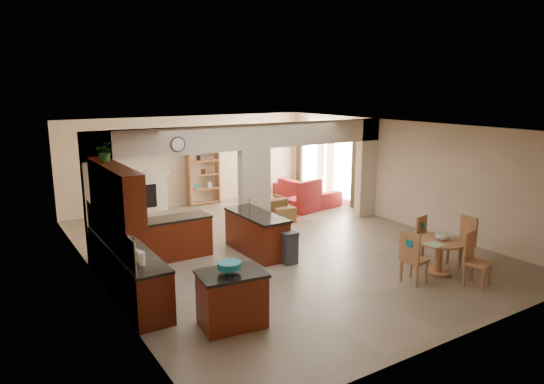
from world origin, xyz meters
TOP-DOWN VIEW (x-y plane):
  - floor at (0.00, 0.00)m, footprint 10.00×10.00m
  - ceiling at (0.00, 0.00)m, footprint 10.00×10.00m
  - wall_back at (0.00, 5.00)m, footprint 8.00×0.00m
  - wall_front at (0.00, -5.00)m, footprint 8.00×0.00m
  - wall_left at (-4.00, 0.00)m, footprint 0.00×10.00m
  - wall_right at (4.00, 0.00)m, footprint 0.00×10.00m
  - partition_left_pier at (-3.70, 1.00)m, footprint 0.60×0.25m
  - partition_center_pier at (0.00, 1.00)m, footprint 0.80×0.25m
  - partition_right_pier at (3.70, 1.00)m, footprint 0.60×0.25m
  - partition_header at (0.00, 1.00)m, footprint 8.00×0.25m
  - kitchen_counter at (-3.26, -0.25)m, footprint 2.52×3.29m
  - upper_cabinets at (-3.82, -0.80)m, footprint 0.35×2.40m
  - peninsula at (-0.60, -0.11)m, footprint 0.70×1.85m
  - wall_clock at (-2.00, 0.85)m, footprint 0.34×0.03m
  - rug at (1.20, 2.10)m, footprint 1.60×1.30m
  - fireplace at (-1.60, 4.83)m, footprint 1.60×0.35m
  - shelving_unit at (0.35, 4.82)m, footprint 1.00×0.32m
  - window_a at (3.97, 2.30)m, footprint 0.02×0.90m
  - window_b at (3.97, 4.00)m, footprint 0.02×0.90m
  - glazed_door at (3.97, 3.15)m, footprint 0.02×0.70m
  - drape_a_left at (3.93, 1.70)m, footprint 0.10×0.28m
  - drape_a_right at (3.93, 2.90)m, footprint 0.10×0.28m
  - drape_b_left at (3.93, 3.40)m, footprint 0.10×0.28m
  - drape_b_right at (3.93, 4.60)m, footprint 0.10×0.28m
  - ceiling_fan at (1.50, 3.00)m, footprint 1.00×1.00m
  - kitchen_island at (-2.66, -2.86)m, footprint 1.10×0.85m
  - teal_bowl at (-2.70, -2.87)m, footprint 0.37×0.37m
  - trash_can at (-0.36, -1.08)m, footprint 0.32×0.27m
  - dining_table at (1.86, -3.12)m, footprint 1.02×1.02m
  - fruit_bowl at (1.90, -3.15)m, footprint 0.27×0.27m
  - sofa at (3.30, 3.34)m, footprint 2.48×1.12m
  - chaise at (2.51, 2.41)m, footprint 1.12×0.99m
  - armchair at (1.15, 2.08)m, footprint 0.74×0.76m
  - ottoman at (1.32, 1.75)m, footprint 0.65×0.65m
  - plant at (-3.82, -0.34)m, footprint 0.39×0.36m
  - chair_north at (1.98, -2.42)m, footprint 0.50×0.50m
  - chair_east at (2.73, -3.05)m, footprint 0.46×0.46m
  - chair_south at (1.93, -3.86)m, footprint 0.50×0.50m
  - chair_west at (1.00, -3.19)m, footprint 0.48×0.48m

SIDE VIEW (x-z plane):
  - floor at x=0.00m, z-range 0.00..0.00m
  - rug at x=1.20m, z-range 0.00..0.01m
  - chaise at x=2.51m, z-range 0.00..0.39m
  - ottoman at x=1.32m, z-range 0.00..0.43m
  - trash_can at x=-0.36m, z-range 0.00..0.64m
  - armchair at x=1.15m, z-range 0.00..0.67m
  - sofa at x=3.30m, z-range 0.00..0.70m
  - kitchen_island at x=-2.66m, z-range 0.00..0.89m
  - peninsula at x=-0.60m, z-range 0.00..0.91m
  - kitchen_counter at x=-3.26m, z-range -0.27..1.20m
  - dining_table at x=1.86m, z-range 0.12..0.82m
  - chair_north at x=1.98m, z-range 0.04..1.07m
  - chair_east at x=2.73m, z-range 0.04..1.07m
  - chair_south at x=1.93m, z-range 0.04..1.07m
  - chair_west at x=1.00m, z-range 0.04..1.07m
  - fireplace at x=-1.60m, z-range 0.01..1.21m
  - fruit_bowl at x=1.90m, z-range 0.70..0.84m
  - shelving_unit at x=0.35m, z-range 0.00..1.80m
  - teal_bowl at x=-2.70m, z-range 0.89..1.06m
  - glazed_door at x=3.97m, z-range 0.00..2.10m
  - partition_center_pier at x=0.00m, z-range 0.00..2.20m
  - drape_a_left at x=3.93m, z-range 0.05..2.35m
  - drape_a_right at x=3.93m, z-range 0.05..2.35m
  - drape_b_left at x=3.93m, z-range 0.05..2.35m
  - drape_b_right at x=3.93m, z-range 0.05..2.35m
  - window_a at x=3.97m, z-range 0.25..2.15m
  - window_b at x=3.97m, z-range 0.25..2.15m
  - partition_left_pier at x=-3.70m, z-range 0.00..2.80m
  - partition_right_pier at x=3.70m, z-range 0.00..2.80m
  - wall_back at x=0.00m, z-range -2.60..5.40m
  - wall_front at x=0.00m, z-range -2.60..5.40m
  - wall_left at x=-4.00m, z-range -3.60..6.40m
  - wall_right at x=4.00m, z-range -3.60..6.40m
  - upper_cabinets at x=-3.82m, z-range 1.47..2.37m
  - wall_clock at x=-2.00m, z-range 2.28..2.62m
  - partition_header at x=0.00m, z-range 2.20..2.80m
  - plant at x=-3.82m, z-range 2.37..2.73m
  - ceiling_fan at x=1.50m, z-range 2.51..2.61m
  - ceiling at x=0.00m, z-range 2.80..2.80m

